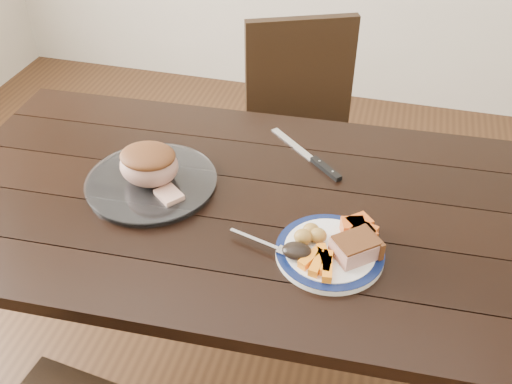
% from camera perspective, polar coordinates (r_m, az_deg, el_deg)
% --- Properties ---
extents(ground, '(4.00, 4.00, 0.00)m').
position_cam_1_polar(ground, '(2.09, -2.06, -16.64)').
color(ground, '#472B16').
rests_on(ground, ground).
extents(dining_table, '(1.64, 0.97, 0.75)m').
position_cam_1_polar(dining_table, '(1.60, -2.60, -3.11)').
color(dining_table, black).
rests_on(dining_table, ground).
extents(chair_far, '(0.56, 0.56, 0.93)m').
position_cam_1_polar(chair_far, '(2.23, 4.78, 6.16)').
color(chair_far, black).
rests_on(chair_far, ground).
extents(dinner_plate, '(0.26, 0.26, 0.02)m').
position_cam_1_polar(dinner_plate, '(1.38, 7.37, -6.03)').
color(dinner_plate, white).
rests_on(dinner_plate, dining_table).
extents(plate_rim, '(0.26, 0.26, 0.02)m').
position_cam_1_polar(plate_rim, '(1.37, 7.40, -5.78)').
color(plate_rim, '#0D1741').
rests_on(plate_rim, dinner_plate).
extents(serving_platter, '(0.35, 0.35, 0.02)m').
position_cam_1_polar(serving_platter, '(1.59, -10.39, 0.84)').
color(serving_platter, white).
rests_on(serving_platter, dining_table).
extents(pork_slice, '(0.12, 0.12, 0.04)m').
position_cam_1_polar(pork_slice, '(1.35, 9.88, -5.55)').
color(pork_slice, tan).
rests_on(pork_slice, dinner_plate).
extents(roasted_potatoes, '(0.08, 0.07, 0.04)m').
position_cam_1_polar(roasted_potatoes, '(1.37, 5.47, -4.23)').
color(roasted_potatoes, gold).
rests_on(roasted_potatoes, dinner_plate).
extents(carrot_batons, '(0.08, 0.11, 0.02)m').
position_cam_1_polar(carrot_batons, '(1.32, 6.51, -6.98)').
color(carrot_batons, orange).
rests_on(carrot_batons, dinner_plate).
extents(pumpkin_wedges, '(0.10, 0.11, 0.04)m').
position_cam_1_polar(pumpkin_wedges, '(1.40, 10.31, -3.84)').
color(pumpkin_wedges, orange).
rests_on(pumpkin_wedges, dinner_plate).
extents(dark_mushroom, '(0.07, 0.05, 0.03)m').
position_cam_1_polar(dark_mushroom, '(1.33, 4.11, -5.90)').
color(dark_mushroom, black).
rests_on(dark_mushroom, dinner_plate).
extents(fork, '(0.18, 0.06, 0.00)m').
position_cam_1_polar(fork, '(1.37, 1.11, -5.28)').
color(fork, silver).
rests_on(fork, dinner_plate).
extents(roast_joint, '(0.16, 0.14, 0.11)m').
position_cam_1_polar(roast_joint, '(1.56, -10.64, 2.59)').
color(roast_joint, tan).
rests_on(roast_joint, serving_platter).
extents(cut_slice, '(0.09, 0.09, 0.02)m').
position_cam_1_polar(cut_slice, '(1.52, -8.68, -0.33)').
color(cut_slice, tan).
rests_on(cut_slice, serving_platter).
extents(carving_knife, '(0.25, 0.23, 0.01)m').
position_cam_1_polar(carving_knife, '(1.66, 6.14, 2.99)').
color(carving_knife, silver).
rests_on(carving_knife, dining_table).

